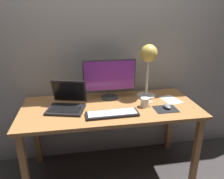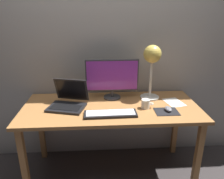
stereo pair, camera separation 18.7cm
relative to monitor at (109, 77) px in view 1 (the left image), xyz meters
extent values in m
plane|color=#383333|center=(-0.02, -0.19, -0.96)|extent=(4.80, 4.80, 0.00)
cube|color=#A8A099|center=(-0.02, 0.21, 0.34)|extent=(4.80, 0.06, 2.60)
cube|color=#A8703D|center=(-0.02, -0.19, -0.23)|extent=(1.60, 0.70, 0.03)
cube|color=#A8703D|center=(-0.76, -0.48, -0.60)|extent=(0.05, 0.05, 0.71)
cube|color=#A8703D|center=(0.72, -0.48, -0.60)|extent=(0.05, 0.05, 0.71)
cube|color=#A8703D|center=(-0.76, 0.10, -0.60)|extent=(0.05, 0.05, 0.71)
cube|color=#A8703D|center=(0.72, 0.10, -0.60)|extent=(0.05, 0.05, 0.71)
cylinder|color=#38383A|center=(0.00, 0.00, -0.21)|extent=(0.17, 0.17, 0.01)
cylinder|color=#38383A|center=(0.00, 0.00, -0.17)|extent=(0.03, 0.03, 0.07)
cube|color=#38383A|center=(0.00, 0.00, 0.02)|extent=(0.51, 0.03, 0.31)
cube|color=purple|center=(0.00, -0.02, 0.02)|extent=(0.48, 0.00, 0.28)
cube|color=black|center=(-0.04, -0.37, -0.21)|extent=(0.44, 0.15, 0.02)
cube|color=silver|center=(-0.04, -0.37, -0.19)|extent=(0.41, 0.12, 0.01)
cube|color=black|center=(-0.42, -0.22, -0.21)|extent=(0.36, 0.30, 0.02)
cube|color=black|center=(-0.43, -0.24, -0.20)|extent=(0.29, 0.19, 0.00)
cube|color=black|center=(-0.38, -0.08, -0.09)|extent=(0.32, 0.15, 0.22)
cube|color=black|center=(-0.38, -0.08, -0.09)|extent=(0.28, 0.13, 0.19)
cylinder|color=beige|center=(0.37, -0.02, -0.21)|extent=(0.19, 0.19, 0.01)
cylinder|color=silver|center=(0.37, -0.02, -0.01)|extent=(0.02, 0.02, 0.39)
sphere|color=gold|center=(0.37, -0.02, 0.22)|extent=(0.17, 0.17, 0.17)
sphere|color=#FFEAB2|center=(0.37, -0.03, 0.18)|extent=(0.06, 0.06, 0.06)
cube|color=black|center=(0.45, -0.34, -0.21)|extent=(0.20, 0.16, 0.00)
ellipsoid|color=slate|center=(0.47, -0.32, -0.20)|extent=(0.06, 0.10, 0.03)
cylinder|color=white|center=(0.28, -0.25, -0.18)|extent=(0.08, 0.08, 0.08)
torus|color=white|center=(0.33, -0.25, -0.18)|extent=(0.05, 0.05, 0.01)
cube|color=white|center=(0.58, -0.15, -0.22)|extent=(0.19, 0.24, 0.00)
camera|label=1|loc=(-0.31, -1.97, 0.62)|focal=34.78mm
camera|label=2|loc=(-0.12, -1.99, 0.62)|focal=34.78mm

